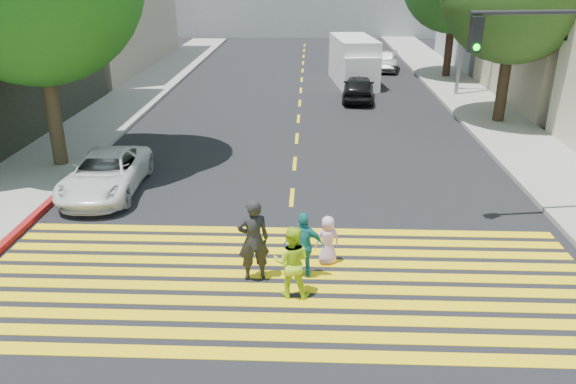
# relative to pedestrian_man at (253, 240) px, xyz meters

# --- Properties ---
(ground) EXTENTS (120.00, 120.00, 0.00)m
(ground) POSITION_rel_pedestrian_man_xyz_m (0.68, -1.40, -0.94)
(ground) COLOR black
(sidewalk_left) EXTENTS (3.00, 40.00, 0.15)m
(sidewalk_left) POSITION_rel_pedestrian_man_xyz_m (-7.82, 20.60, -0.86)
(sidewalk_left) COLOR gray
(sidewalk_left) RESTS_ON ground
(sidewalk_right) EXTENTS (3.00, 60.00, 0.15)m
(sidewalk_right) POSITION_rel_pedestrian_man_xyz_m (9.18, 13.60, -0.86)
(sidewalk_right) COLOR gray
(sidewalk_right) RESTS_ON ground
(curb_red) EXTENTS (0.20, 8.00, 0.16)m
(curb_red) POSITION_rel_pedestrian_man_xyz_m (-6.22, 4.60, -0.86)
(curb_red) COLOR maroon
(curb_red) RESTS_ON ground
(crosswalk) EXTENTS (13.40, 5.30, 0.01)m
(crosswalk) POSITION_rel_pedestrian_man_xyz_m (0.68, -0.13, -0.93)
(crosswalk) COLOR yellow
(crosswalk) RESTS_ON ground
(lane_line) EXTENTS (0.12, 34.40, 0.01)m
(lane_line) POSITION_rel_pedestrian_man_xyz_m (0.68, 21.10, -0.93)
(lane_line) COLOR yellow
(lane_line) RESTS_ON ground
(pedestrian_man) EXTENTS (0.77, 0.60, 1.87)m
(pedestrian_man) POSITION_rel_pedestrian_man_xyz_m (0.00, 0.00, 0.00)
(pedestrian_man) COLOR black
(pedestrian_man) RESTS_ON ground
(pedestrian_woman) EXTENTS (0.81, 0.65, 1.57)m
(pedestrian_woman) POSITION_rel_pedestrian_man_xyz_m (0.84, -0.65, -0.15)
(pedestrian_woman) COLOR #B9E61D
(pedestrian_woman) RESTS_ON ground
(pedestrian_child) EXTENTS (0.65, 0.52, 1.16)m
(pedestrian_child) POSITION_rel_pedestrian_man_xyz_m (1.61, 0.74, -0.36)
(pedestrian_child) COLOR #E0A6CA
(pedestrian_child) RESTS_ON ground
(pedestrian_extra) EXTENTS (0.90, 0.41, 1.52)m
(pedestrian_extra) POSITION_rel_pedestrian_man_xyz_m (1.08, 0.11, -0.18)
(pedestrian_extra) COLOR teal
(pedestrian_extra) RESTS_ON ground
(white_sedan) EXTENTS (2.14, 4.38, 1.20)m
(white_sedan) POSITION_rel_pedestrian_man_xyz_m (-4.90, 4.80, -0.34)
(white_sedan) COLOR silver
(white_sedan) RESTS_ON ground
(dark_car_near) EXTENTS (1.87, 3.90, 1.29)m
(dark_car_near) POSITION_rel_pedestrian_man_xyz_m (3.59, 17.27, -0.29)
(dark_car_near) COLOR black
(dark_car_near) RESTS_ON ground
(silver_car) EXTENTS (2.14, 4.29, 1.20)m
(silver_car) POSITION_rel_pedestrian_man_xyz_m (3.89, 28.55, -0.34)
(silver_car) COLOR #9AA0AC
(silver_car) RESTS_ON ground
(dark_car_parked) EXTENTS (1.77, 3.77, 1.19)m
(dark_car_parked) POSITION_rel_pedestrian_man_xyz_m (6.04, 25.82, -0.34)
(dark_car_parked) COLOR #29292B
(dark_car_parked) RESTS_ON ground
(white_van) EXTENTS (2.62, 5.60, 2.55)m
(white_van) POSITION_rel_pedestrian_man_xyz_m (3.65, 21.51, 0.27)
(white_van) COLOR silver
(white_van) RESTS_ON ground
(traffic_signal) EXTENTS (3.89, 0.88, 5.75)m
(traffic_signal) POSITION_rel_pedestrian_man_xyz_m (7.53, 3.26, 2.78)
(traffic_signal) COLOR black
(traffic_signal) RESTS_ON ground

